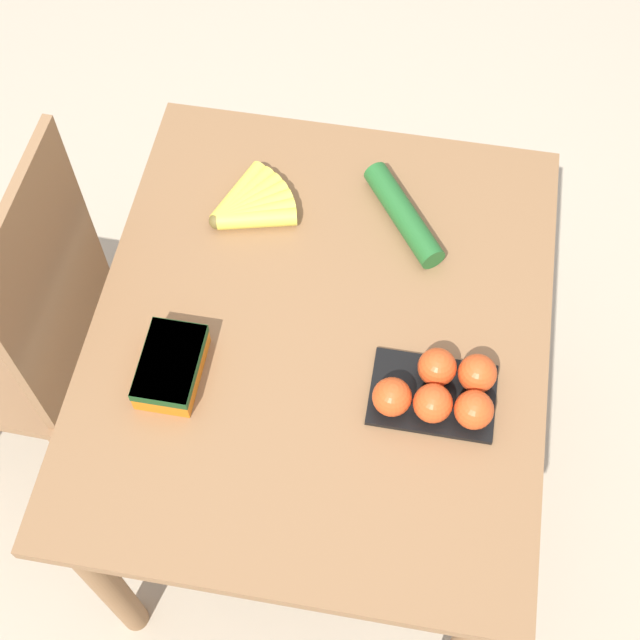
{
  "coord_description": "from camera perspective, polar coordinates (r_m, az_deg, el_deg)",
  "views": [
    {
      "loc": [
        -0.81,
        -0.14,
        2.2
      ],
      "look_at": [
        0.0,
        0.0,
        0.78
      ],
      "focal_mm": 50.0,
      "sensor_mm": 36.0,
      "label": 1
    }
  ],
  "objects": [
    {
      "name": "ground_plane",
      "position": [
        2.35,
        0.0,
        -9.51
      ],
      "size": [
        12.0,
        12.0,
        0.0
      ],
      "primitive_type": "plane",
      "color": "#B7A88E"
    },
    {
      "name": "chair",
      "position": [
        2.04,
        -18.25,
        -0.63
      ],
      "size": [
        0.43,
        0.41,
        1.01
      ],
      "rotation": [
        0.0,
        0.0,
        3.12
      ],
      "color": "#8E6642",
      "rests_on": "ground_plane"
    },
    {
      "name": "carrot_bag",
      "position": [
        1.62,
        -9.53,
        -2.9
      ],
      "size": [
        0.16,
        0.1,
        0.06
      ],
      "color": "orange",
      "rests_on": "dining_table"
    },
    {
      "name": "dining_table",
      "position": [
        1.78,
        0.0,
        -2.43
      ],
      "size": [
        1.01,
        0.86,
        0.75
      ],
      "color": "olive",
      "rests_on": "ground_plane"
    },
    {
      "name": "cucumber_near",
      "position": [
        1.8,
        5.36,
        6.75
      ],
      "size": [
        0.23,
        0.19,
        0.05
      ],
      "color": "#236028",
      "rests_on": "dining_table"
    },
    {
      "name": "tomato_pack",
      "position": [
        1.59,
        7.75,
        -4.51
      ],
      "size": [
        0.15,
        0.23,
        0.08
      ],
      "color": "black",
      "rests_on": "dining_table"
    },
    {
      "name": "banana_bunch",
      "position": [
        1.82,
        -4.55,
        7.31
      ],
      "size": [
        0.17,
        0.18,
        0.04
      ],
      "color": "brown",
      "rests_on": "dining_table"
    }
  ]
}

